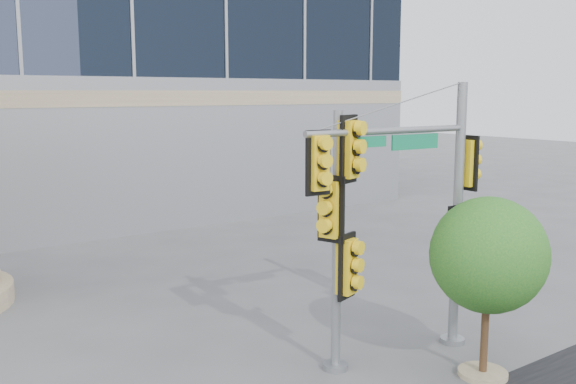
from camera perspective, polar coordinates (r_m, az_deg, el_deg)
ground at (r=13.02m, az=3.84°, el=-15.81°), size 120.00×120.00×0.00m
main_signal_pole at (r=13.26m, az=11.99°, el=0.27°), size 4.37×0.60×5.64m
secondary_signal_pole at (r=12.18m, az=4.71°, el=-2.70°), size 0.96×0.68×5.10m
street_tree at (r=12.73m, az=17.43°, el=-5.74°), size 2.25×2.20×3.51m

